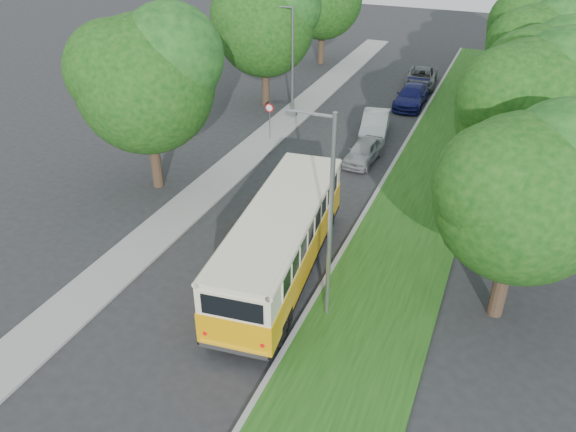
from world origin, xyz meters
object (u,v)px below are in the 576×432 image
at_px(lamppost_far, 291,59).
at_px(vintage_bus, 281,242).
at_px(car_silver, 364,151).
at_px(car_white, 375,124).
at_px(car_grey, 421,78).
at_px(car_blue, 412,96).
at_px(lamppost_near, 328,214).

relative_size(lamppost_far, vintage_bus, 0.70).
distance_m(lamppost_far, car_silver, 8.82).
bearing_deg(vintage_bus, lamppost_far, 104.82).
bearing_deg(car_silver, car_white, 100.14).
relative_size(car_silver, car_grey, 0.77).
height_order(vintage_bus, car_grey, vintage_bus).
bearing_deg(car_blue, lamppost_far, -140.57).
distance_m(car_blue, car_grey, 4.86).
xyz_separation_m(lamppost_far, vintage_bus, (6.42, -16.83, -2.52)).
distance_m(car_white, car_grey, 11.43).
bearing_deg(lamppost_far, lamppost_near, -64.29).
height_order(car_silver, car_blue, car_blue).
height_order(lamppost_far, car_grey, lamppost_far).
distance_m(lamppost_far, car_grey, 13.19).
height_order(car_blue, car_grey, car_blue).
distance_m(vintage_bus, car_silver, 12.06).
height_order(car_white, car_blue, car_white).
xyz_separation_m(lamppost_near, car_silver, (-2.37, 13.69, -3.72)).
relative_size(vintage_bus, car_white, 2.34).
relative_size(car_silver, car_white, 0.84).
relative_size(lamppost_near, car_silver, 2.09).
xyz_separation_m(car_silver, car_blue, (0.56, 10.69, 0.06)).
relative_size(lamppost_near, lamppost_far, 1.07).
bearing_deg(vintage_bus, car_grey, 83.02).
xyz_separation_m(vintage_bus, car_grey, (0.43, 27.56, -0.90)).
relative_size(lamppost_far, car_blue, 1.52).
xyz_separation_m(lamppost_near, lamppost_far, (-8.91, 18.50, -0.25)).
relative_size(vintage_bus, car_blue, 2.17).
bearing_deg(car_silver, lamppost_near, -75.98).
bearing_deg(car_grey, lamppost_near, -91.85).
bearing_deg(car_silver, car_blue, 91.19).
xyz_separation_m(vintage_bus, car_white, (-0.32, 16.16, -0.84)).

